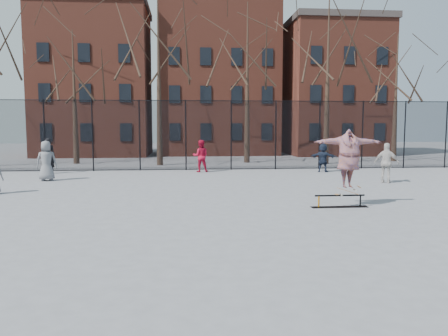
{
  "coord_description": "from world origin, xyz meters",
  "views": [
    {
      "loc": [
        -1.45,
        -11.99,
        2.63
      ],
      "look_at": [
        -0.24,
        1.5,
        1.27
      ],
      "focal_mm": 35.0,
      "sensor_mm": 36.0,
      "label": 1
    }
  ],
  "objects": [
    {
      "name": "ground",
      "position": [
        0.0,
        0.0,
        0.0
      ],
      "size": [
        100.0,
        100.0,
        0.0
      ],
      "primitive_type": "plane",
      "color": "slate"
    },
    {
      "name": "tree_row",
      "position": [
        -0.25,
        17.15,
        7.36
      ],
      "size": [
        33.66,
        7.46,
        10.67
      ],
      "color": "black",
      "rests_on": "ground"
    },
    {
      "name": "bystander_red",
      "position": [
        -0.6,
        12.0,
        0.88
      ],
      "size": [
        0.87,
        0.69,
        1.76
      ],
      "primitive_type": "imported",
      "rotation": [
        0.0,
        0.0,
        3.12
      ],
      "color": "#B8102E",
      "rests_on": "ground"
    },
    {
      "name": "skate_rail",
      "position": [
        3.44,
        1.31,
        0.16
      ],
      "size": [
        1.83,
        0.28,
        0.4
      ],
      "color": "black",
      "rests_on": "ground"
    },
    {
      "name": "rowhouses",
      "position": [
        0.72,
        26.0,
        6.06
      ],
      "size": [
        29.0,
        7.0,
        13.0
      ],
      "color": "brown",
      "rests_on": "ground"
    },
    {
      "name": "bystander_black",
      "position": [
        -8.72,
        11.92,
        0.95
      ],
      "size": [
        0.82,
        0.69,
        1.9
      ],
      "primitive_type": "imported",
      "rotation": [
        0.0,
        0.0,
        3.54
      ],
      "color": "black",
      "rests_on": "ground"
    },
    {
      "name": "skateboard",
      "position": [
        3.7,
        1.31,
        0.45
      ],
      "size": [
        0.74,
        0.18,
        0.09
      ],
      "primitive_type": null,
      "color": "#98653D",
      "rests_on": "skate_rail"
    },
    {
      "name": "bystander_grey",
      "position": [
        -7.87,
        8.85,
        0.94
      ],
      "size": [
        0.98,
        0.7,
        1.87
      ],
      "primitive_type": "imported",
      "rotation": [
        0.0,
        0.0,
        3.26
      ],
      "color": "slate",
      "rests_on": "ground"
    },
    {
      "name": "skater",
      "position": [
        3.7,
        1.31,
        1.42
      ],
      "size": [
        2.32,
        0.8,
        1.85
      ],
      "primitive_type": "imported",
      "rotation": [
        0.0,
        0.0,
        0.08
      ],
      "color": "navy",
      "rests_on": "skateboard"
    },
    {
      "name": "fence",
      "position": [
        -0.01,
        13.0,
        2.05
      ],
      "size": [
        34.03,
        0.07,
        4.0
      ],
      "color": "black",
      "rests_on": "ground"
    },
    {
      "name": "bystander_white",
      "position": [
        7.54,
        6.73,
        0.9
      ],
      "size": [
        1.12,
        0.94,
        1.8
      ],
      "primitive_type": "imported",
      "rotation": [
        0.0,
        0.0,
        2.57
      ],
      "color": "beige",
      "rests_on": "ground"
    },
    {
      "name": "bystander_navy",
      "position": [
        6.13,
        11.4,
        0.79
      ],
      "size": [
        1.51,
        1.13,
        1.58
      ],
      "primitive_type": "imported",
      "rotation": [
        0.0,
        0.0,
        2.63
      ],
      "color": "#1B2437",
      "rests_on": "ground"
    }
  ]
}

